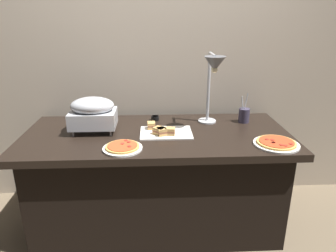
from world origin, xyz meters
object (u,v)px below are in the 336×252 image
Objects in this scene: heat_lamp at (213,72)px; pizza_plate_center at (276,143)px; pizza_plate_front at (123,147)px; sauce_cup_near at (155,118)px; utensil_holder at (244,115)px; sandwich_platter at (164,131)px; chafing_dish at (93,112)px.

heat_lamp reaches higher than pizza_plate_center.
heat_lamp reaches higher than pizza_plate_front.
sauce_cup_near reaches higher than pizza_plate_front.
utensil_holder is at bearing -6.47° from sauce_cup_near.
pizza_plate_front is 1.02m from utensil_holder.
pizza_plate_center is 4.77× the size of sauce_cup_near.
sandwich_platter is at bearing 43.25° from pizza_plate_front.
pizza_plate_front is 0.99m from pizza_plate_center.
chafing_dish is 0.52m from sandwich_platter.
pizza_plate_center is at bearing -41.42° from heat_lamp.
sauce_cup_near is (0.44, 0.23, -0.13)m from chafing_dish.
chafing_dish is at bearing 171.26° from sandwich_platter.
pizza_plate_center is at bearing 0.94° from pizza_plate_front.
sandwich_platter is 0.31m from sauce_cup_near.
sandwich_platter is at bearing -79.43° from sauce_cup_near.
chafing_dish is at bearing 165.71° from pizza_plate_center.
chafing_dish is 0.88× the size of sandwich_platter.
pizza_plate_center is 0.80× the size of sandwich_platter.
sandwich_platter reaches higher than pizza_plate_front.
heat_lamp is 1.85× the size of pizza_plate_center.
pizza_plate_front is 1.09× the size of utensil_holder.
pizza_plate_center is 0.95m from sauce_cup_near.
heat_lamp is at bearing -155.15° from utensil_holder.
pizza_plate_front is at bearing -150.97° from heat_lamp.
pizza_plate_center is 0.76m from sandwich_platter.
utensil_holder is (0.29, 0.13, -0.37)m from heat_lamp.
heat_lamp is 0.61m from sauce_cup_near.
pizza_plate_front is 0.69× the size of sandwich_platter.
chafing_dish is 1.10× the size of pizza_plate_center.
pizza_plate_center is (0.99, 0.02, 0.00)m from pizza_plate_front.
chafing_dish reaches higher than pizza_plate_center.
pizza_plate_front is 0.85× the size of pizza_plate_center.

